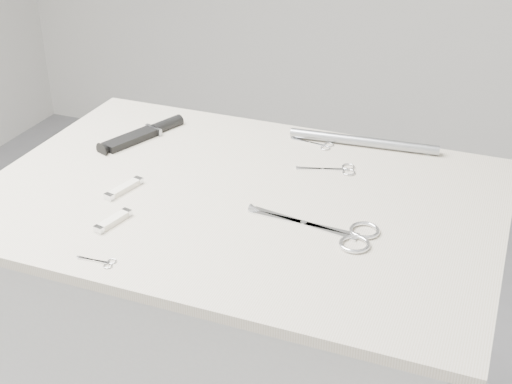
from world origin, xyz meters
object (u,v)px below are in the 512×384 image
(sheathed_knife, at_px, (147,133))
(metal_rail, at_px, (363,141))
(plinth, at_px, (242,374))
(pocket_knife_b, at_px, (113,221))
(tiny_scissors, at_px, (101,262))
(large_shears, at_px, (339,232))
(embroidery_scissors_b, at_px, (318,144))
(pocket_knife_a, at_px, (124,188))
(embroidery_scissors_a, at_px, (337,169))

(sheathed_knife, bearing_deg, metal_rail, -53.63)
(plinth, relative_size, pocket_knife_b, 10.72)
(plinth, height_order, tiny_scissors, tiny_scissors)
(large_shears, xyz_separation_m, metal_rail, (-0.05, 0.37, 0.01))
(embroidery_scissors_b, bearing_deg, pocket_knife_a, -123.14)
(sheathed_knife, distance_m, pocket_knife_a, 0.26)
(plinth, xyz_separation_m, tiny_scissors, (-0.13, -0.30, 0.47))
(embroidery_scissors_b, xyz_separation_m, sheathed_knife, (-0.38, -0.10, 0.01))
(metal_rail, bearing_deg, pocket_knife_b, -125.23)
(tiny_scissors, bearing_deg, plinth, 63.78)
(embroidery_scissors_b, height_order, pocket_knife_b, pocket_knife_b)
(plinth, height_order, pocket_knife_a, pocket_knife_a)
(embroidery_scissors_b, bearing_deg, pocket_knife_b, -111.13)
(large_shears, relative_size, sheathed_knife, 1.15)
(metal_rail, bearing_deg, pocket_knife_a, -136.16)
(plinth, relative_size, pocket_knife_a, 9.47)
(sheathed_knife, bearing_deg, tiny_scissors, -138.40)
(sheathed_knife, bearing_deg, pocket_knife_a, -139.77)
(plinth, relative_size, embroidery_scissors_b, 9.29)
(large_shears, xyz_separation_m, sheathed_knife, (-0.52, 0.24, 0.00))
(tiny_scissors, relative_size, sheathed_knife, 0.32)
(large_shears, distance_m, sheathed_knife, 0.57)
(plinth, relative_size, metal_rail, 2.73)
(embroidery_scissors_a, bearing_deg, pocket_knife_a, -164.42)
(plinth, relative_size, sheathed_knife, 4.28)
(plinth, bearing_deg, tiny_scissors, -112.68)
(large_shears, bearing_deg, sheathed_knife, 161.05)
(pocket_knife_a, height_order, pocket_knife_b, same)
(embroidery_scissors_b, xyz_separation_m, metal_rail, (0.09, 0.03, 0.01))
(embroidery_scissors_b, distance_m, pocket_knife_a, 0.45)
(pocket_knife_b, bearing_deg, pocket_knife_a, 34.23)
(plinth, height_order, embroidery_scissors_b, embroidery_scissors_b)
(plinth, xyz_separation_m, pocket_knife_a, (-0.22, -0.07, 0.48))
(large_shears, bearing_deg, embroidery_scissors_b, 118.85)
(tiny_scissors, bearing_deg, metal_rail, 60.22)
(embroidery_scissors_b, relative_size, metal_rail, 0.29)
(pocket_knife_a, bearing_deg, large_shears, -76.40)
(plinth, height_order, metal_rail, metal_rail)
(pocket_knife_a, bearing_deg, pocket_knife_b, -145.29)
(plinth, height_order, pocket_knife_b, pocket_knife_b)
(sheathed_knife, bearing_deg, embroidery_scissors_a, -69.55)
(sheathed_knife, distance_m, pocket_knife_b, 0.38)
(large_shears, distance_m, metal_rail, 0.37)
(tiny_scissors, distance_m, metal_rail, 0.67)
(embroidery_scissors_b, bearing_deg, embroidery_scissors_a, -47.38)
(tiny_scissors, xyz_separation_m, sheathed_knife, (-0.18, 0.47, 0.01))
(large_shears, xyz_separation_m, embroidery_scissors_b, (-0.14, 0.34, -0.00))
(pocket_knife_a, bearing_deg, plinth, -58.51)
(tiny_scissors, xyz_separation_m, pocket_knife_b, (-0.05, 0.12, 0.00))
(pocket_knife_a, xyz_separation_m, pocket_knife_b, (0.04, -0.11, -0.00))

